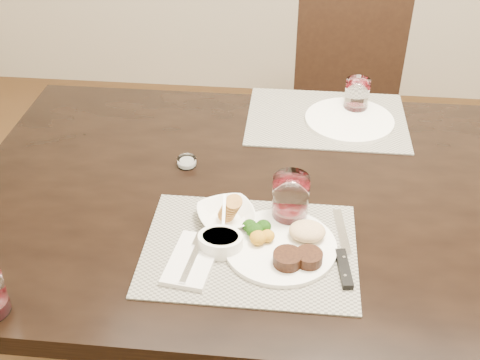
# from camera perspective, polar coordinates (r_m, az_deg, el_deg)

# --- Properties ---
(dining_table) EXTENTS (2.00, 1.00, 0.75)m
(dining_table) POSITION_cam_1_polar(r_m,az_deg,el_deg) (1.54, 12.11, -4.07)
(dining_table) COLOR black
(dining_table) RESTS_ON ground
(chair_far) EXTENTS (0.42, 0.42, 0.90)m
(chair_far) POSITION_cam_1_polar(r_m,az_deg,el_deg) (2.41, 10.07, 7.18)
(chair_far) COLOR black
(chair_far) RESTS_ON ground
(placemat_near) EXTENTS (0.46, 0.34, 0.00)m
(placemat_near) POSITION_cam_1_polar(r_m,az_deg,el_deg) (1.31, 0.94, -6.55)
(placemat_near) COLOR gray
(placemat_near) RESTS_ON dining_table
(placemat_far) EXTENTS (0.46, 0.34, 0.00)m
(placemat_far) POSITION_cam_1_polar(r_m,az_deg,el_deg) (1.78, 8.20, 5.77)
(placemat_far) COLOR gray
(placemat_far) RESTS_ON dining_table
(dinner_plate) EXTENTS (0.24, 0.24, 0.04)m
(dinner_plate) POSITION_cam_1_polar(r_m,az_deg,el_deg) (1.30, 4.34, -6.11)
(dinner_plate) COLOR white
(dinner_plate) RESTS_ON placemat_near
(napkin_fork) EXTENTS (0.11, 0.17, 0.02)m
(napkin_fork) POSITION_cam_1_polar(r_m,az_deg,el_deg) (1.28, -4.53, -7.54)
(napkin_fork) COLOR white
(napkin_fork) RESTS_ON placemat_near
(steak_knife) EXTENTS (0.04, 0.26, 0.01)m
(steak_knife) POSITION_cam_1_polar(r_m,az_deg,el_deg) (1.29, 9.79, -7.40)
(steak_knife) COLOR white
(steak_knife) RESTS_ON placemat_near
(cracker_bowl) EXTENTS (0.17, 0.17, 0.06)m
(cracker_bowl) POSITION_cam_1_polar(r_m,az_deg,el_deg) (1.37, -1.32, -3.37)
(cracker_bowl) COLOR white
(cracker_bowl) RESTS_ON placemat_near
(sauce_ramekin) EXTENTS (0.10, 0.15, 0.08)m
(sauce_ramekin) POSITION_cam_1_polar(r_m,az_deg,el_deg) (1.29, -1.86, -5.85)
(sauce_ramekin) COLOR white
(sauce_ramekin) RESTS_ON placemat_near
(wine_glass_near) EXTENTS (0.08, 0.08, 0.11)m
(wine_glass_near) POSITION_cam_1_polar(r_m,az_deg,el_deg) (1.36, 4.79, -1.96)
(wine_glass_near) COLOR silver
(wine_glass_near) RESTS_ON placemat_near
(far_plate) EXTENTS (0.26, 0.26, 0.01)m
(far_plate) POSITION_cam_1_polar(r_m,az_deg,el_deg) (1.77, 10.33, 5.62)
(far_plate) COLOR white
(far_plate) RESTS_ON placemat_far
(wine_glass_far) EXTENTS (0.07, 0.07, 0.10)m
(wine_glass_far) POSITION_cam_1_polar(r_m,az_deg,el_deg) (1.82, 10.99, 7.74)
(wine_glass_far) COLOR silver
(wine_glass_far) RESTS_ON placemat_far
(salt_cellar) EXTENTS (0.05, 0.05, 0.02)m
(salt_cellar) POSITION_cam_1_polar(r_m,az_deg,el_deg) (1.57, -5.07, 1.69)
(salt_cellar) COLOR silver
(salt_cellar) RESTS_ON dining_table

